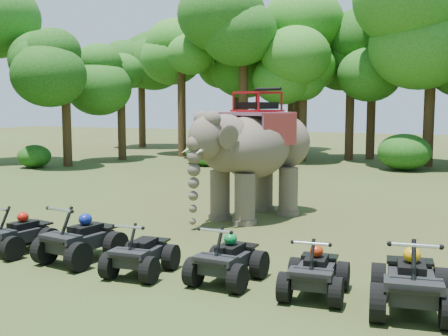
{
  "coord_description": "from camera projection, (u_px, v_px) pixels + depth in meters",
  "views": [
    {
      "loc": [
        5.82,
        -12.03,
        3.59
      ],
      "look_at": [
        0.0,
        1.2,
        1.9
      ],
      "focal_mm": 45.0,
      "sensor_mm": 36.0,
      "label": 1
    }
  ],
  "objects": [
    {
      "name": "ground",
      "position": [
        204.0,
        250.0,
        13.69
      ],
      "size": [
        110.0,
        110.0,
        0.0
      ],
      "primitive_type": "plane",
      "color": "#47381E",
      "rests_on": "ground"
    },
    {
      "name": "elephant",
      "position": [
        255.0,
        153.0,
        17.45
      ],
      "size": [
        3.75,
        5.23,
        4.03
      ],
      "primitive_type": null,
      "rotation": [
        0.0,
        0.0,
        -0.38
      ],
      "color": "brown",
      "rests_on": "ground"
    },
    {
      "name": "atv_0",
      "position": [
        18.0,
        228.0,
        13.45
      ],
      "size": [
        1.42,
        1.78,
        1.19
      ],
      "primitive_type": null,
      "rotation": [
        0.0,
        0.0,
        -0.17
      ],
      "color": "black",
      "rests_on": "ground"
    },
    {
      "name": "atv_1",
      "position": [
        81.0,
        233.0,
        12.7
      ],
      "size": [
        1.55,
        1.96,
        1.33
      ],
      "primitive_type": null,
      "rotation": [
        0.0,
        0.0,
        -0.14
      ],
      "color": "black",
      "rests_on": "ground"
    },
    {
      "name": "atv_2",
      "position": [
        141.0,
        247.0,
        11.75
      ],
      "size": [
        1.24,
        1.63,
        1.15
      ],
      "primitive_type": null,
      "rotation": [
        0.0,
        0.0,
        0.07
      ],
      "color": "black",
      "rests_on": "ground"
    },
    {
      "name": "atv_3",
      "position": [
        227.0,
        253.0,
        11.22
      ],
      "size": [
        1.27,
        1.68,
        1.2
      ],
      "primitive_type": null,
      "rotation": [
        0.0,
        0.0,
        -0.05
      ],
      "color": "black",
      "rests_on": "ground"
    },
    {
      "name": "atv_4",
      "position": [
        315.0,
        265.0,
        10.42
      ],
      "size": [
        1.28,
        1.66,
        1.16
      ],
      "primitive_type": null,
      "rotation": [
        0.0,
        0.0,
        0.09
      ],
      "color": "black",
      "rests_on": "ground"
    },
    {
      "name": "atv_5",
      "position": [
        412.0,
        274.0,
        9.58
      ],
      "size": [
        1.6,
        2.02,
        1.37
      ],
      "primitive_type": null,
      "rotation": [
        0.0,
        0.0,
        0.14
      ],
      "color": "black",
      "rests_on": "ground"
    },
    {
      "name": "tree_0",
      "position": [
        372.0,
        94.0,
        35.36
      ],
      "size": [
        5.78,
        5.78,
        8.26
      ],
      "primitive_type": null,
      "color": "#195114",
      "rests_on": "ground"
    },
    {
      "name": "tree_1",
      "position": [
        431.0,
        78.0,
        31.19
      ],
      "size": [
        6.93,
        6.93,
        9.91
      ],
      "primitive_type": null,
      "color": "#195114",
      "rests_on": "ground"
    },
    {
      "name": "tree_29",
      "position": [
        66.0,
        106.0,
        31.42
      ],
      "size": [
        4.79,
        4.79,
        6.84
      ],
      "primitive_type": null,
      "color": "#195114",
      "rests_on": "ground"
    },
    {
      "name": "tree_30",
      "position": [
        121.0,
        106.0,
        34.97
      ],
      "size": [
        4.74,
        4.74,
        6.77
      ],
      "primitive_type": null,
      "color": "#195114",
      "rests_on": "ground"
    },
    {
      "name": "tree_31",
      "position": [
        182.0,
        96.0,
        37.01
      ],
      "size": [
        5.6,
        5.6,
        8.01
      ],
      "primitive_type": null,
      "color": "#195114",
      "rests_on": "ground"
    },
    {
      "name": "tree_32",
      "position": [
        243.0,
        83.0,
        33.84
      ],
      "size": [
        6.7,
        6.7,
        9.57
      ],
      "primitive_type": null,
      "color": "#195114",
      "rests_on": "ground"
    },
    {
      "name": "tree_33",
      "position": [
        303.0,
        100.0,
        34.17
      ],
      "size": [
        5.27,
        5.27,
        7.53
      ],
      "primitive_type": null,
      "color": "#195114",
      "rests_on": "ground"
    },
    {
      "name": "tree_34",
      "position": [
        350.0,
        97.0,
        34.91
      ],
      "size": [
        5.46,
        5.46,
        7.79
      ],
      "primitive_type": null,
      "color": "#195114",
      "rests_on": "ground"
    },
    {
      "name": "tree_36",
      "position": [
        237.0,
        93.0,
        39.53
      ],
      "size": [
        5.91,
        5.91,
        8.45
      ],
      "primitive_type": null,
      "color": "#195114",
      "rests_on": "ground"
    },
    {
      "name": "tree_38",
      "position": [
        299.0,
        84.0,
        37.12
      ],
      "size": [
        6.76,
        6.76,
        9.66
      ],
      "primitive_type": null,
      "color": "#195114",
      "rests_on": "ground"
    },
    {
      "name": "tree_39",
      "position": [
        291.0,
        99.0,
        41.67
      ],
      "size": [
        5.37,
        5.37,
        7.68
      ],
      "primitive_type": null,
      "color": "#195114",
      "rests_on": "ground"
    },
    {
      "name": "tree_47",
      "position": [
        142.0,
        94.0,
        44.82
      ],
      "size": [
        5.92,
        5.92,
        8.46
      ],
      "primitive_type": null,
      "color": "#195114",
      "rests_on": "ground"
    }
  ]
}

